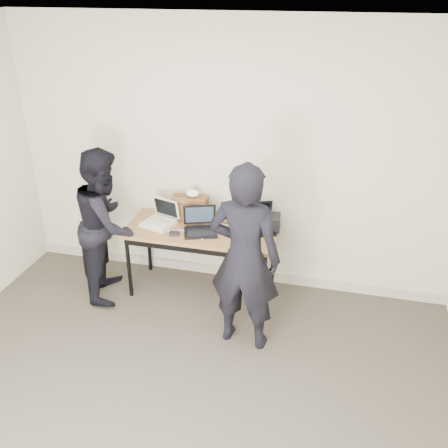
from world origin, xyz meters
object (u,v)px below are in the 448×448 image
(person_typist, at_px, (245,258))
(laptop_right, at_px, (255,223))
(leather_satchel, at_px, (190,207))
(desk, at_px, (201,235))
(laptop_center, at_px, (200,226))
(person_observer, at_px, (106,224))
(laptop_beige, at_px, (160,220))
(equipment_box, at_px, (268,222))

(person_typist, bearing_deg, laptop_right, -79.97)
(leather_satchel, bearing_deg, desk, -54.71)
(laptop_center, bearing_deg, person_observer, 171.76)
(leather_satchel, bearing_deg, person_observer, -152.57)
(laptop_center, bearing_deg, laptop_beige, 154.22)
(leather_satchel, relative_size, person_typist, 0.22)
(laptop_right, bearing_deg, laptop_beige, 167.94)
(laptop_right, height_order, leather_satchel, laptop_right)
(laptop_center, height_order, laptop_right, laptop_right)
(desk, bearing_deg, laptop_beige, 176.51)
(laptop_right, relative_size, equipment_box, 1.84)
(person_typist, bearing_deg, leather_satchel, -43.70)
(laptop_right, distance_m, equipment_box, 0.12)
(laptop_beige, distance_m, person_typist, 1.22)
(laptop_center, height_order, person_typist, person_typist)
(laptop_center, xyz_separation_m, leather_satchel, (-0.18, 0.25, 0.07))
(laptop_center, distance_m, laptop_right, 0.55)
(desk, distance_m, equipment_box, 0.67)
(person_observer, bearing_deg, equipment_box, -89.98)
(person_typist, xyz_separation_m, person_observer, (-1.49, 0.45, -0.08))
(laptop_beige, relative_size, person_observer, 0.24)
(person_typist, relative_size, person_observer, 1.10)
(person_typist, bearing_deg, equipment_box, -87.95)
(desk, height_order, leather_satchel, leather_satchel)
(laptop_beige, xyz_separation_m, equipment_box, (1.06, 0.16, 0.02))
(laptop_center, relative_size, leather_satchel, 1.09)
(desk, xyz_separation_m, leather_satchel, (-0.18, 0.23, 0.19))
(leather_satchel, xyz_separation_m, person_observer, (-0.73, -0.43, -0.07))
(equipment_box, bearing_deg, laptop_center, -161.44)
(laptop_right, bearing_deg, equipment_box, -5.19)
(laptop_beige, xyz_separation_m, laptop_center, (0.43, -0.05, 0.01))
(leather_satchel, height_order, equipment_box, leather_satchel)
(desk, height_order, laptop_beige, laptop_beige)
(person_observer, bearing_deg, laptop_center, -93.00)
(laptop_right, height_order, equipment_box, laptop_right)
(laptop_center, relative_size, laptop_right, 0.89)
(person_observer, bearing_deg, person_typist, -121.20)
(laptop_center, distance_m, leather_satchel, 0.31)
(desk, xyz_separation_m, person_typist, (0.58, -0.65, 0.19))
(laptop_center, distance_m, person_observer, 0.93)
(desk, relative_size, person_observer, 0.97)
(laptop_center, bearing_deg, desk, 69.03)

